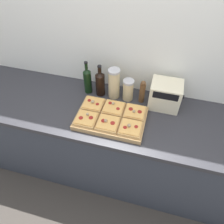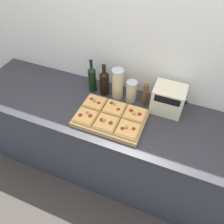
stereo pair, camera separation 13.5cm
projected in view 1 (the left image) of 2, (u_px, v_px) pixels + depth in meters
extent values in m
plane|color=#3D3833|center=(111.00, 198.00, 2.14)|extent=(12.00, 12.00, 0.00)
cube|color=silver|center=(133.00, 49.00, 1.69)|extent=(6.00, 0.06, 2.50)
cube|color=#333842|center=(119.00, 147.00, 2.05)|extent=(2.60, 0.64, 0.85)
cube|color=#2D2D33|center=(121.00, 115.00, 1.73)|extent=(2.63, 0.67, 0.04)
cube|color=tan|center=(111.00, 118.00, 1.65)|extent=(0.52, 0.34, 0.04)
cube|color=tan|center=(93.00, 104.00, 1.72)|extent=(0.16, 0.15, 0.02)
cube|color=#E5A856|center=(93.00, 103.00, 1.71)|extent=(0.14, 0.14, 0.01)
cylinder|color=maroon|center=(89.00, 100.00, 1.72)|extent=(0.03, 0.03, 0.00)
cylinder|color=maroon|center=(97.00, 104.00, 1.69)|extent=(0.03, 0.03, 0.00)
sphere|color=tan|center=(93.00, 102.00, 1.69)|extent=(0.03, 0.03, 0.03)
cube|color=tan|center=(114.00, 108.00, 1.69)|extent=(0.16, 0.15, 0.02)
cube|color=#E5A856|center=(114.00, 107.00, 1.68)|extent=(0.14, 0.14, 0.01)
cylinder|color=maroon|center=(110.00, 103.00, 1.70)|extent=(0.03, 0.03, 0.00)
cylinder|color=maroon|center=(118.00, 109.00, 1.65)|extent=(0.03, 0.03, 0.00)
sphere|color=tan|center=(113.00, 103.00, 1.68)|extent=(0.02, 0.02, 0.02)
cube|color=tan|center=(135.00, 112.00, 1.66)|extent=(0.16, 0.15, 0.02)
cube|color=#E5A856|center=(135.00, 111.00, 1.65)|extent=(0.14, 0.14, 0.01)
cylinder|color=maroon|center=(131.00, 109.00, 1.65)|extent=(0.03, 0.03, 0.00)
cylinder|color=maroon|center=(140.00, 112.00, 1.63)|extent=(0.03, 0.03, 0.00)
sphere|color=tan|center=(134.00, 111.00, 1.62)|extent=(0.02, 0.02, 0.02)
cube|color=tan|center=(86.00, 119.00, 1.61)|extent=(0.16, 0.15, 0.02)
cube|color=#E5A856|center=(86.00, 118.00, 1.60)|extent=(0.14, 0.14, 0.01)
cylinder|color=maroon|center=(81.00, 118.00, 1.59)|extent=(0.03, 0.03, 0.00)
cylinder|color=maroon|center=(91.00, 118.00, 1.59)|extent=(0.03, 0.03, 0.00)
sphere|color=tan|center=(88.00, 114.00, 1.60)|extent=(0.02, 0.02, 0.02)
cube|color=tan|center=(108.00, 124.00, 1.58)|extent=(0.16, 0.15, 0.02)
cube|color=#E5A856|center=(108.00, 122.00, 1.57)|extent=(0.14, 0.14, 0.01)
cylinder|color=maroon|center=(103.00, 121.00, 1.57)|extent=(0.03, 0.03, 0.00)
cylinder|color=maroon|center=(113.00, 123.00, 1.56)|extent=(0.03, 0.03, 0.00)
sphere|color=tan|center=(106.00, 121.00, 1.56)|extent=(0.02, 0.02, 0.02)
cube|color=tan|center=(131.00, 128.00, 1.55)|extent=(0.16, 0.15, 0.02)
cube|color=#E5A856|center=(131.00, 127.00, 1.54)|extent=(0.14, 0.14, 0.01)
cylinder|color=maroon|center=(125.00, 127.00, 1.53)|extent=(0.03, 0.03, 0.00)
cylinder|color=maroon|center=(136.00, 127.00, 1.53)|extent=(0.03, 0.03, 0.00)
sphere|color=tan|center=(129.00, 125.00, 1.52)|extent=(0.03, 0.03, 0.03)
cylinder|color=black|center=(88.00, 82.00, 1.83)|extent=(0.07, 0.07, 0.20)
cone|color=black|center=(87.00, 71.00, 1.74)|extent=(0.07, 0.07, 0.03)
cylinder|color=black|center=(86.00, 66.00, 1.71)|extent=(0.02, 0.02, 0.05)
cylinder|color=black|center=(86.00, 63.00, 1.69)|extent=(0.03, 0.03, 0.01)
cylinder|color=black|center=(100.00, 85.00, 1.81)|extent=(0.08, 0.08, 0.19)
cone|color=black|center=(100.00, 74.00, 1.73)|extent=(0.08, 0.08, 0.03)
cylinder|color=black|center=(100.00, 70.00, 1.70)|extent=(0.03, 0.03, 0.05)
cylinder|color=black|center=(99.00, 66.00, 1.68)|extent=(0.03, 0.03, 0.01)
cylinder|color=beige|center=(114.00, 84.00, 1.77)|extent=(0.09, 0.09, 0.25)
cylinder|color=#B2B2B7|center=(114.00, 71.00, 1.67)|extent=(0.10, 0.10, 0.02)
cylinder|color=beige|center=(128.00, 91.00, 1.78)|extent=(0.08, 0.08, 0.17)
cylinder|color=#B2B2B7|center=(129.00, 82.00, 1.71)|extent=(0.09, 0.09, 0.02)
cylinder|color=brown|center=(142.00, 93.00, 1.75)|extent=(0.05, 0.05, 0.18)
sphere|color=brown|center=(143.00, 83.00, 1.68)|extent=(0.04, 0.04, 0.04)
cube|color=beige|center=(165.00, 95.00, 1.70)|extent=(0.24, 0.19, 0.22)
cube|color=black|center=(166.00, 96.00, 1.59)|extent=(0.19, 0.01, 0.06)
cube|color=black|center=(183.00, 97.00, 1.67)|extent=(0.02, 0.02, 0.02)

